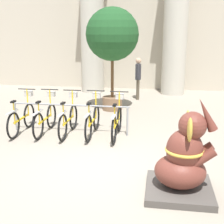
{
  "coord_description": "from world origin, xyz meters",
  "views": [
    {
      "loc": [
        1.17,
        -5.61,
        2.65
      ],
      "look_at": [
        0.22,
        0.5,
        1.0
      ],
      "focal_mm": 50.0,
      "sensor_mm": 36.0,
      "label": 1
    }
  ],
  "objects_px": {
    "elephant_statue": "(183,162)",
    "bicycle_0": "(22,117)",
    "bicycle_3": "(93,120)",
    "potted_tree": "(112,37)",
    "bicycle_1": "(46,118)",
    "person_pedestrian": "(138,75)",
    "bicycle_2": "(69,119)",
    "bicycle_4": "(117,121)"
  },
  "relations": [
    {
      "from": "potted_tree",
      "to": "elephant_statue",
      "type": "bearing_deg",
      "value": -69.51
    },
    {
      "from": "bicycle_0",
      "to": "bicycle_3",
      "type": "distance_m",
      "value": 1.88
    },
    {
      "from": "bicycle_0",
      "to": "bicycle_4",
      "type": "bearing_deg",
      "value": 0.53
    },
    {
      "from": "bicycle_0",
      "to": "person_pedestrian",
      "type": "distance_m",
      "value": 5.27
    },
    {
      "from": "elephant_statue",
      "to": "person_pedestrian",
      "type": "relative_size",
      "value": 1.03
    },
    {
      "from": "bicycle_2",
      "to": "bicycle_4",
      "type": "height_order",
      "value": "same"
    },
    {
      "from": "bicycle_2",
      "to": "potted_tree",
      "type": "relative_size",
      "value": 0.49
    },
    {
      "from": "bicycle_4",
      "to": "elephant_statue",
      "type": "relative_size",
      "value": 1.0
    },
    {
      "from": "bicycle_4",
      "to": "bicycle_0",
      "type": "bearing_deg",
      "value": -179.47
    },
    {
      "from": "bicycle_1",
      "to": "bicycle_3",
      "type": "height_order",
      "value": "same"
    },
    {
      "from": "bicycle_0",
      "to": "elephant_statue",
      "type": "distance_m",
      "value": 4.74
    },
    {
      "from": "bicycle_1",
      "to": "bicycle_3",
      "type": "xyz_separation_m",
      "value": [
        1.26,
        0.02,
        0.0
      ]
    },
    {
      "from": "bicycle_1",
      "to": "elephant_statue",
      "type": "height_order",
      "value": "elephant_statue"
    },
    {
      "from": "bicycle_2",
      "to": "elephant_statue",
      "type": "distance_m",
      "value": 3.77
    },
    {
      "from": "elephant_statue",
      "to": "bicycle_0",
      "type": "bearing_deg",
      "value": 146.81
    },
    {
      "from": "bicycle_3",
      "to": "person_pedestrian",
      "type": "relative_size",
      "value": 1.03
    },
    {
      "from": "bicycle_2",
      "to": "bicycle_4",
      "type": "relative_size",
      "value": 1.0
    },
    {
      "from": "elephant_statue",
      "to": "person_pedestrian",
      "type": "distance_m",
      "value": 7.21
    },
    {
      "from": "bicycle_1",
      "to": "potted_tree",
      "type": "bearing_deg",
      "value": 63.4
    },
    {
      "from": "bicycle_0",
      "to": "person_pedestrian",
      "type": "xyz_separation_m",
      "value": [
        2.71,
        4.49,
        0.54
      ]
    },
    {
      "from": "bicycle_3",
      "to": "potted_tree",
      "type": "height_order",
      "value": "potted_tree"
    },
    {
      "from": "bicycle_3",
      "to": "elephant_statue",
      "type": "distance_m",
      "value": 3.38
    },
    {
      "from": "bicycle_4",
      "to": "person_pedestrian",
      "type": "distance_m",
      "value": 4.5
    },
    {
      "from": "bicycle_0",
      "to": "person_pedestrian",
      "type": "height_order",
      "value": "person_pedestrian"
    },
    {
      "from": "bicycle_2",
      "to": "person_pedestrian",
      "type": "relative_size",
      "value": 1.03
    },
    {
      "from": "person_pedestrian",
      "to": "potted_tree",
      "type": "bearing_deg",
      "value": -112.6
    },
    {
      "from": "bicycle_2",
      "to": "elephant_statue",
      "type": "xyz_separation_m",
      "value": [
        2.71,
        -2.62,
        0.15
      ]
    },
    {
      "from": "bicycle_3",
      "to": "potted_tree",
      "type": "bearing_deg",
      "value": 88.04
    },
    {
      "from": "person_pedestrian",
      "to": "bicycle_3",
      "type": "bearing_deg",
      "value": -100.53
    },
    {
      "from": "bicycle_2",
      "to": "bicycle_4",
      "type": "xyz_separation_m",
      "value": [
        1.26,
        -0.0,
        0.0
      ]
    },
    {
      "from": "bicycle_3",
      "to": "elephant_statue",
      "type": "bearing_deg",
      "value": -51.9
    },
    {
      "from": "bicycle_0",
      "to": "bicycle_2",
      "type": "height_order",
      "value": "same"
    },
    {
      "from": "elephant_statue",
      "to": "potted_tree",
      "type": "relative_size",
      "value": 0.49
    },
    {
      "from": "elephant_statue",
      "to": "potted_tree",
      "type": "height_order",
      "value": "potted_tree"
    },
    {
      "from": "elephant_statue",
      "to": "bicycle_1",
      "type": "bearing_deg",
      "value": 141.7
    },
    {
      "from": "bicycle_0",
      "to": "bicycle_1",
      "type": "distance_m",
      "value": 0.63
    },
    {
      "from": "bicycle_0",
      "to": "potted_tree",
      "type": "bearing_deg",
      "value": 54.13
    },
    {
      "from": "bicycle_1",
      "to": "person_pedestrian",
      "type": "height_order",
      "value": "person_pedestrian"
    },
    {
      "from": "bicycle_0",
      "to": "person_pedestrian",
      "type": "bearing_deg",
      "value": 58.91
    },
    {
      "from": "bicycle_1",
      "to": "bicycle_4",
      "type": "bearing_deg",
      "value": -0.56
    },
    {
      "from": "bicycle_3",
      "to": "potted_tree",
      "type": "relative_size",
      "value": 0.49
    },
    {
      "from": "bicycle_2",
      "to": "elephant_statue",
      "type": "relative_size",
      "value": 1.0
    }
  ]
}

